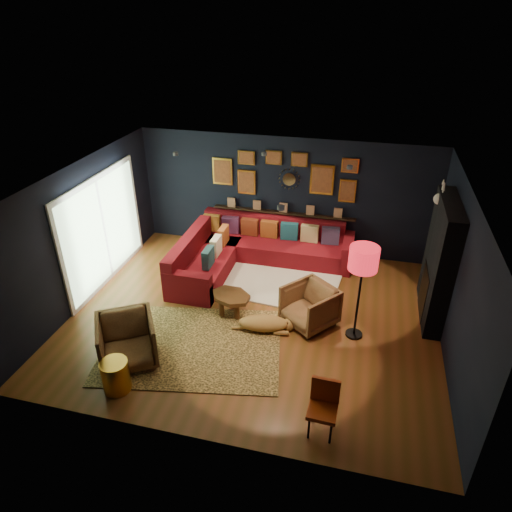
% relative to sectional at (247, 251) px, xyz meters
% --- Properties ---
extents(floor, '(6.50, 6.50, 0.00)m').
position_rel_sectional_xyz_m(floor, '(0.61, -1.81, -0.32)').
color(floor, brown).
rests_on(floor, ground).
extents(room_walls, '(6.50, 6.50, 6.50)m').
position_rel_sectional_xyz_m(room_walls, '(0.61, -1.81, 1.27)').
color(room_walls, black).
rests_on(room_walls, ground).
extents(sectional, '(3.41, 2.69, 0.86)m').
position_rel_sectional_xyz_m(sectional, '(0.00, 0.00, 0.00)').
color(sectional, maroon).
rests_on(sectional, ground).
extents(ledge, '(3.20, 0.12, 0.04)m').
position_rel_sectional_xyz_m(ledge, '(0.61, 0.87, 0.60)').
color(ledge, black).
rests_on(ledge, room_walls).
extents(gallery_wall, '(3.15, 0.04, 1.02)m').
position_rel_sectional_xyz_m(gallery_wall, '(0.60, 0.91, 1.48)').
color(gallery_wall, gold).
rests_on(gallery_wall, room_walls).
extents(sunburst_mirror, '(0.47, 0.16, 0.47)m').
position_rel_sectional_xyz_m(sunburst_mirror, '(0.71, 0.91, 1.38)').
color(sunburst_mirror, silver).
rests_on(sunburst_mirror, room_walls).
extents(fireplace, '(0.31, 1.60, 2.20)m').
position_rel_sectional_xyz_m(fireplace, '(3.71, -0.91, 0.70)').
color(fireplace, black).
rests_on(fireplace, ground).
extents(deer_head, '(0.50, 0.28, 0.45)m').
position_rel_sectional_xyz_m(deer_head, '(3.75, -0.41, 1.73)').
color(deer_head, white).
rests_on(deer_head, fireplace).
extents(sliding_door, '(0.06, 2.80, 2.20)m').
position_rel_sectional_xyz_m(sliding_door, '(-2.60, -1.21, 0.78)').
color(sliding_door, white).
rests_on(sliding_door, ground).
extents(ceiling_spots, '(3.30, 2.50, 0.06)m').
position_rel_sectional_xyz_m(ceiling_spots, '(0.61, -1.01, 2.24)').
color(ceiling_spots, black).
rests_on(ceiling_spots, room_walls).
extents(shag_rug, '(2.63, 2.01, 0.03)m').
position_rel_sectional_xyz_m(shag_rug, '(0.79, -0.51, -0.31)').
color(shag_rug, silver).
rests_on(shag_rug, ground).
extents(leopard_rug, '(3.26, 2.58, 0.02)m').
position_rel_sectional_xyz_m(leopard_rug, '(-0.19, -2.84, -0.31)').
color(leopard_rug, '#DCAB5C').
rests_on(leopard_rug, ground).
extents(coffee_table, '(0.93, 0.82, 0.39)m').
position_rel_sectional_xyz_m(coffee_table, '(0.20, -1.82, 0.02)').
color(coffee_table, '#592F19').
rests_on(coffee_table, shag_rug).
extents(pouf, '(0.57, 0.57, 0.37)m').
position_rel_sectional_xyz_m(pouf, '(-0.69, -1.08, -0.10)').
color(pouf, maroon).
rests_on(pouf, shag_rug).
extents(armchair_left, '(1.15, 1.13, 0.88)m').
position_rel_sectional_xyz_m(armchair_left, '(-1.02, -3.42, 0.12)').
color(armchair_left, '#BD8049').
rests_on(armchair_left, ground).
extents(armchair_right, '(1.08, 1.08, 0.82)m').
position_rel_sectional_xyz_m(armchair_right, '(1.61, -1.76, 0.09)').
color(armchair_right, '#BD8049').
rests_on(armchair_right, ground).
extents(gold_stool, '(0.41, 0.41, 0.51)m').
position_rel_sectional_xyz_m(gold_stool, '(-0.91, -4.01, -0.07)').
color(gold_stool, gold).
rests_on(gold_stool, ground).
extents(orange_chair, '(0.39, 0.39, 0.81)m').
position_rel_sectional_xyz_m(orange_chair, '(2.12, -3.99, 0.15)').
color(orange_chair, black).
rests_on(orange_chair, ground).
extents(floor_lamp, '(0.47, 0.47, 1.72)m').
position_rel_sectional_xyz_m(floor_lamp, '(2.42, -1.89, 1.13)').
color(floor_lamp, black).
rests_on(floor_lamp, ground).
extents(dog, '(1.26, 0.77, 0.37)m').
position_rel_sectional_xyz_m(dog, '(0.88, -2.14, -0.12)').
color(dog, '#B88241').
rests_on(dog, leopard_rug).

